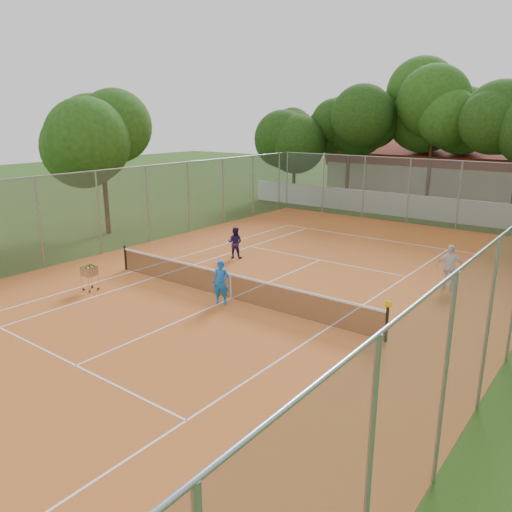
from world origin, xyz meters
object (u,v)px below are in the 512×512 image
Objects in this scene: player_near at (221,282)px; ball_hopper at (90,277)px; tennis_net at (231,286)px; player_far_left at (235,243)px; player_far_right at (450,267)px; clubhouse at (439,170)px.

player_near is 1.54× the size of ball_hopper.
player_near is 5.28m from ball_hopper.
player_far_left is at bearing 128.00° from tennis_net.
player_far_right is at bearing 23.05° from player_near.
player_near is (2.08, -29.62, -1.38)m from clubhouse.
player_far_right is (5.87, 6.50, 0.07)m from player_near.
ball_hopper is (-4.91, -1.93, -0.28)m from player_near.
player_near is at bearing 35.08° from player_far_right.
ball_hopper is at bearing -95.12° from clubhouse.
clubhouse is 15.75× the size of ball_hopper.
tennis_net is 0.72× the size of clubhouse.
player_far_left is at bearing 80.83° from ball_hopper.
tennis_net is 6.81× the size of player_far_right.
player_far_right reaches higher than player_far_left.
clubhouse is 10.22× the size of player_near.
player_far_right reaches higher than ball_hopper.
player_near is (0.08, -0.62, 0.31)m from tennis_net.
player_far_right is at bearing 169.43° from player_far_left.
ball_hopper is (-1.44, -6.89, -0.21)m from player_far_left.
player_near is 8.75m from player_far_right.
tennis_net is 29.12m from clubhouse.
player_near is 6.05m from player_far_left.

